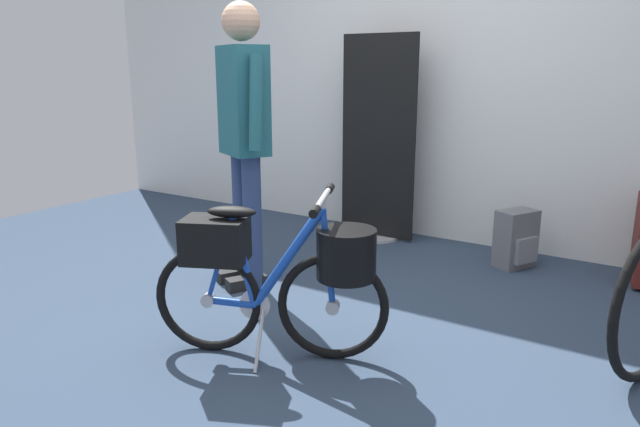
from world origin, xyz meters
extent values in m
plane|color=#2D3D51|center=(0.00, 0.00, 0.00)|extent=(6.78, 6.78, 0.00)
cube|color=white|center=(0.00, 1.95, 1.54)|extent=(6.78, 0.10, 3.08)
cylinder|color=#B7B7BC|center=(-0.37, 1.64, 0.01)|extent=(0.36, 0.36, 0.02)
cube|color=black|center=(-0.37, 1.64, 0.77)|extent=(0.60, 0.02, 1.50)
torus|color=black|center=(0.36, -0.19, 0.25)|extent=(0.47, 0.24, 0.50)
cylinder|color=#B7B7BC|center=(0.36, -0.19, 0.25)|extent=(0.08, 0.07, 0.06)
torus|color=black|center=(-0.16, -0.42, 0.25)|extent=(0.47, 0.24, 0.50)
cylinder|color=#B7B7BC|center=(-0.16, -0.42, 0.25)|extent=(0.08, 0.07, 0.06)
cylinder|color=#1947B2|center=(-0.06, -0.38, 0.24)|extent=(0.22, 0.12, 0.05)
cylinder|color=#1947B2|center=(0.18, -0.27, 0.47)|extent=(0.33, 0.18, 0.49)
cylinder|color=#1947B2|center=(-0.01, -0.35, 0.44)|extent=(0.13, 0.09, 0.42)
cylinder|color=#1947B2|center=(-0.06, -0.38, 0.24)|extent=(0.21, 0.11, 0.04)
cylinder|color=#1947B2|center=(0.34, -0.19, 0.47)|extent=(0.08, 0.06, 0.45)
cylinder|color=#1947B2|center=(-0.10, -0.40, 0.45)|extent=(0.14, 0.08, 0.41)
ellipsoid|color=black|center=(-0.05, -0.37, 0.67)|extent=(0.24, 0.17, 0.05)
cylinder|color=#B7B7BC|center=(0.32, -0.20, 0.72)|extent=(0.03, 0.03, 0.04)
cylinder|color=#B7B7BC|center=(0.32, -0.20, 0.74)|extent=(0.21, 0.41, 0.03)
cylinder|color=black|center=(0.41, -0.40, 0.74)|extent=(0.07, 0.10, 0.04)
cylinder|color=black|center=(0.23, 0.00, 0.74)|extent=(0.07, 0.10, 0.04)
cylinder|color=#B7B7BC|center=(0.04, -0.33, 0.24)|extent=(0.13, 0.07, 0.14)
cylinder|color=#B7B7BC|center=(0.11, -0.40, 0.11)|extent=(0.09, 0.18, 0.23)
cylinder|color=black|center=(0.41, -0.16, 0.50)|extent=(0.34, 0.34, 0.22)
cube|color=black|center=(-0.12, -0.40, 0.54)|extent=(0.34, 0.30, 0.20)
cylinder|color=navy|center=(-0.64, 0.39, 0.40)|extent=(0.11, 0.11, 0.79)
cube|color=black|center=(-0.66, 0.35, 0.04)|extent=(0.19, 0.25, 0.07)
cylinder|color=navy|center=(-0.50, 0.32, 0.40)|extent=(0.11, 0.11, 0.79)
cube|color=black|center=(-0.52, 0.27, 0.04)|extent=(0.19, 0.25, 0.07)
cube|color=#23606B|center=(-0.57, 0.35, 1.10)|extent=(0.38, 0.33, 0.61)
cylinder|color=#23606B|center=(-0.76, 0.44, 1.10)|extent=(0.13, 0.11, 0.52)
cylinder|color=#23606B|center=(-0.39, 0.24, 1.10)|extent=(0.08, 0.11, 0.52)
sphere|color=tan|center=(-0.57, 0.35, 1.53)|extent=(0.21, 0.21, 0.21)
cube|color=slate|center=(0.71, 1.54, 0.19)|extent=(0.26, 0.31, 0.38)
cube|color=gray|center=(0.80, 1.50, 0.13)|extent=(0.11, 0.18, 0.17)
camera|label=1|loc=(1.61, -2.23, 1.28)|focal=32.60mm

